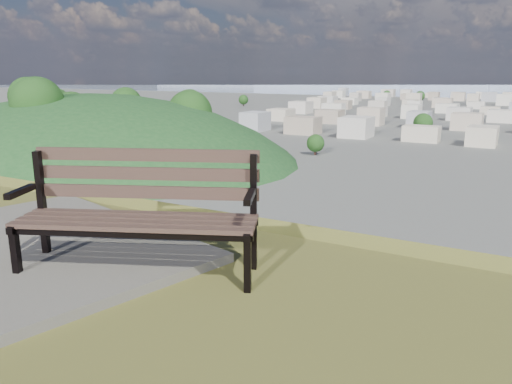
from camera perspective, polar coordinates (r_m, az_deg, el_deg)
The scene contains 3 objects.
park_bench at distance 4.27m, azimuth -13.09°, elevation -1.53°, with size 2.04×1.36×1.02m.
green_wooded_hill at distance 167.80m, azimuth -18.13°, elevation 3.85°, with size 156.05×124.84×78.02m.
city_trees at distance 321.48m, azimuth 24.40°, elevation 8.54°, with size 406.52×387.20×9.98m.
Camera 1 is at (2.02, -0.48, 26.67)m, focal length 35.00 mm.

